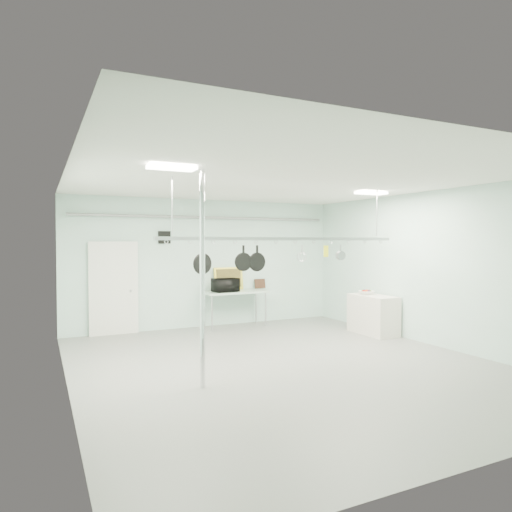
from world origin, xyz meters
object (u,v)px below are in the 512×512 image
fruit_bowl (366,293)px  chrome_pole (202,279)px  pot_rack (286,237)px  skillet_right (257,258)px  side_cabinet (373,315)px  skillet_mid (243,258)px  prep_table (235,294)px  coffee_canister (231,288)px  skillet_left (202,260)px  microwave (225,285)px

fruit_bowl → chrome_pole: bearing=-155.4°
pot_rack → skillet_right: bearing=180.0°
side_cabinet → fruit_bowl: fruit_bowl is taller
pot_rack → skillet_mid: pot_rack is taller
chrome_pole → fruit_bowl: bearing=24.6°
prep_table → coffee_canister: bearing=-161.4°
chrome_pole → skillet_left: 0.98m
fruit_bowl → prep_table: bearing=141.8°
side_cabinet → skillet_mid: (-3.79, -1.10, 1.42)m
microwave → prep_table: bearing=-170.4°
skillet_left → fruit_bowl: bearing=2.6°
skillet_right → skillet_mid: bearing=175.4°
pot_rack → skillet_left: size_ratio=10.18×
pot_rack → chrome_pole: bearing=-154.7°
skillet_mid → skillet_right: bearing=3.3°
fruit_bowl → skillet_mid: 4.10m
chrome_pole → side_cabinet: 5.37m
chrome_pole → microwave: size_ratio=5.30×
coffee_canister → skillet_mid: (-1.12, -3.26, 0.87)m
chrome_pole → coffee_canister: (2.18, 4.16, -0.61)m
microwave → chrome_pole: bearing=58.1°
chrome_pole → fruit_bowl: size_ratio=9.06×
skillet_mid → skillet_right: size_ratio=0.99×
pot_rack → coffee_canister: bearing=85.1°
coffee_canister → chrome_pole: bearing=-117.6°
coffee_canister → skillet_right: bearing=-104.7°
microwave → skillet_right: bearing=72.1°
prep_table → coffee_canister: 0.21m
microwave → skillet_left: 3.72m
chrome_pole → skillet_left: size_ratio=6.79×
prep_table → pot_rack: bearing=-96.9°
coffee_canister → fruit_bowl: size_ratio=0.50×
side_cabinet → microwave: bearing=143.3°
side_cabinet → pot_rack: bearing=-159.6°
skillet_left → skillet_mid: same height
pot_rack → coffee_canister: pot_rack is taller
pot_rack → skillet_left: bearing=180.0°
fruit_bowl → skillet_right: skillet_right is taller
chrome_pole → skillet_mid: (1.06, 0.90, 0.27)m
prep_table → microwave: microwave is taller
pot_rack → prep_table: bearing=83.1°
fruit_bowl → skillet_right: size_ratio=0.80×
pot_rack → skillet_right: size_ratio=10.85×
chrome_pole → skillet_right: 1.62m
fruit_bowl → skillet_left: skillet_left is taller
chrome_pole → microwave: bearing=64.0°
chrome_pole → skillet_mid: size_ratio=7.28×
coffee_canister → skillet_left: size_ratio=0.38×
fruit_bowl → skillet_right: bearing=-159.5°
coffee_canister → microwave: bearing=-166.9°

